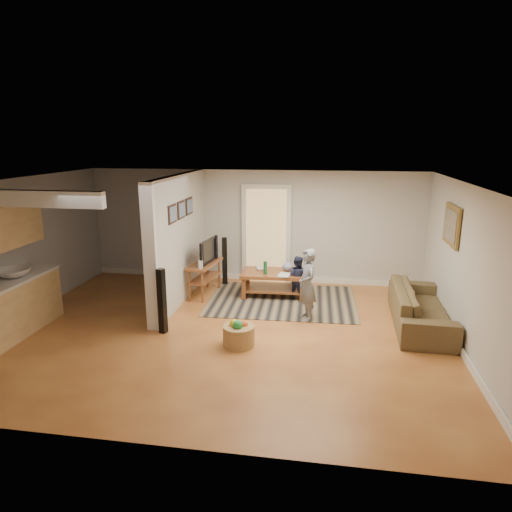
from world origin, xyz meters
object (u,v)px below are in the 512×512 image
Objects in this scene: sofa at (419,325)px; coffee_table at (275,277)px; speaker_right at (225,261)px; toddler at (297,299)px; toy_basket at (239,334)px; child at (306,319)px; speaker_left at (162,301)px; tv_console at (205,266)px.

sofa is 2.93m from coffee_table.
toddler is at bearing -44.31° from speaker_right.
child is at bearing 51.64° from toy_basket.
sofa is 4.45m from speaker_left.
coffee_table reaches higher than sofa.
coffee_table is 1.27× the size of speaker_right.
toddler is at bearing 68.02° from sofa.
toddler reaches higher than toy_basket.
speaker_left is 1.04× the size of speaker_right.
sofa is at bearing -179.26° from toddler.
tv_console is 2.28× the size of toy_basket.
toy_basket is 0.55× the size of toddler.
speaker_left is 0.86× the size of child.
speaker_right is (0.23, 0.77, -0.09)m from tv_console.
speaker_right is (-3.88, 1.73, 0.53)m from sofa.
sofa is at bearing -22.69° from coffee_table.
child is at bearing -62.94° from speaker_right.
toy_basket is (1.15, -2.25, -0.44)m from tv_console.
speaker_left is 2.23× the size of toy_basket.
coffee_table is 2.45m from toy_basket.
tv_console is 1.06× the size of speaker_right.
speaker_left is at bearing 168.33° from toy_basket.
child reaches higher than toy_basket.
tv_console reaches higher than toy_basket.
speaker_left is at bearing -127.05° from coffee_table.
tv_console is 2.57m from toy_basket.
speaker_right is at bearing 80.52° from tv_console.
sofa is 2.13× the size of speaker_right.
tv_console is 0.87× the size of child.
tv_console is 2.00m from toddler.
toy_basket reaches higher than sofa.
coffee_table is at bearing 69.20° from sofa.
child reaches higher than sofa.
coffee_table is 1.21× the size of speaker_left.
child is at bearing -17.91° from tv_console.
sofa is 4.55× the size of toy_basket.
speaker_left is at bearing -118.79° from speaker_right.
child is (0.72, -1.17, -0.40)m from coffee_table.
sofa is at bearing 70.23° from child.
speaker_right reaches higher than coffee_table.
toddler is at bearing 7.84° from tv_console.
toy_basket is (0.92, -3.03, -0.35)m from speaker_right.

